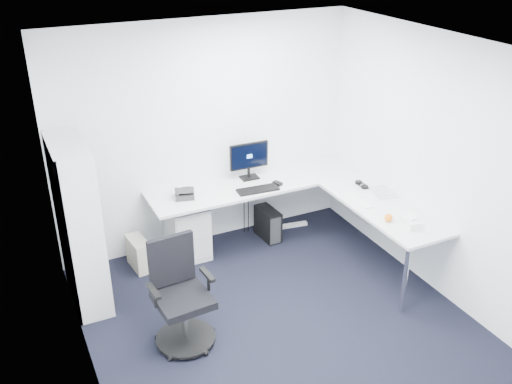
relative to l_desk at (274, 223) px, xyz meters
name	(u,v)px	position (x,y,z in m)	size (l,w,h in m)	color
ground	(289,334)	(-0.55, -1.40, -0.40)	(4.20, 4.20, 0.00)	black
ceiling	(298,56)	(-0.55, -1.40, 2.30)	(4.20, 4.20, 0.00)	white
wall_back	(205,136)	(-0.55, 0.70, 0.95)	(3.60, 0.02, 2.70)	white
wall_front	(472,367)	(-0.55, -3.50, 0.95)	(3.60, 0.02, 2.70)	white
wall_left	(82,261)	(-2.35, -1.40, 0.95)	(0.02, 4.20, 2.70)	white
wall_right	(452,175)	(1.25, -1.40, 0.95)	(0.02, 4.20, 2.70)	white
l_desk	(274,223)	(0.00, 0.00, 0.00)	(2.73, 1.53, 0.80)	silver
drawer_pedestal	(187,230)	(-0.94, 0.42, -0.07)	(0.43, 0.54, 0.66)	silver
bookshelf	(79,225)	(-2.17, 0.05, 0.48)	(0.34, 0.88, 1.77)	silver
task_chair	(183,297)	(-1.49, -1.07, 0.13)	(0.59, 0.59, 1.05)	black
black_pc_tower	(268,224)	(0.10, 0.35, -0.20)	(0.18, 0.40, 0.40)	black
beige_pc_tower	(139,254)	(-1.54, 0.38, -0.22)	(0.17, 0.39, 0.37)	#B9B79D
power_strip	(293,225)	(0.53, 0.45, -0.38)	(0.37, 0.06, 0.04)	silver
monitor	(249,160)	(-0.08, 0.49, 0.63)	(0.49, 0.16, 0.47)	black
black_keyboard	(258,190)	(-0.14, 0.14, 0.41)	(0.49, 0.17, 0.02)	black
mouse	(278,183)	(0.14, 0.18, 0.42)	(0.07, 0.11, 0.04)	black
desk_phone	(184,192)	(-0.96, 0.34, 0.47)	(0.21, 0.21, 0.14)	#2B2B2D
laptop	(384,183)	(1.13, -0.53, 0.52)	(0.34, 0.33, 0.24)	silver
white_keyboard	(359,200)	(0.76, -0.59, 0.41)	(0.12, 0.41, 0.01)	silver
headphones	(362,184)	(1.02, -0.27, 0.43)	(0.12, 0.20, 0.05)	black
orange_fruit	(388,218)	(0.76, -1.11, 0.44)	(0.08, 0.08, 0.08)	orange
tissue_box	(411,223)	(0.91, -1.29, 0.44)	(0.12, 0.23, 0.08)	silver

